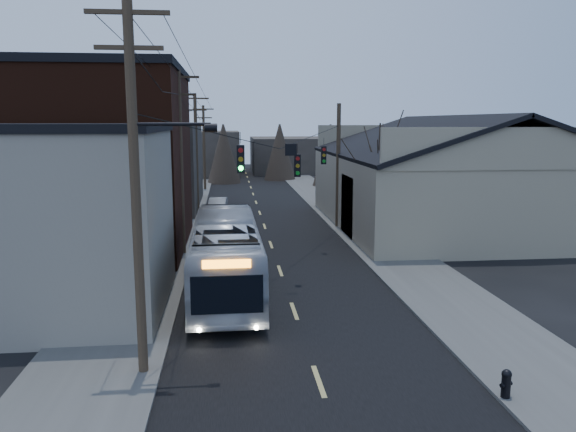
# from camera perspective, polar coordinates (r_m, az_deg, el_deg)

# --- Properties ---
(ground) EXTENTS (160.00, 160.00, 0.00)m
(ground) POSITION_cam_1_polar(r_m,az_deg,el_deg) (14.84, 4.44, -19.80)
(ground) COLOR black
(ground) RESTS_ON ground
(road_surface) EXTENTS (9.00, 110.00, 0.02)m
(road_surface) POSITION_cam_1_polar(r_m,az_deg,el_deg) (43.39, -2.74, -0.10)
(road_surface) COLOR black
(road_surface) RESTS_ON ground
(sidewalk_left) EXTENTS (4.00, 110.00, 0.12)m
(sidewalk_left) POSITION_cam_1_polar(r_m,az_deg,el_deg) (43.50, -11.32, -0.18)
(sidewalk_left) COLOR #474744
(sidewalk_left) RESTS_ON ground
(sidewalk_right) EXTENTS (4.00, 110.00, 0.12)m
(sidewalk_right) POSITION_cam_1_polar(r_m,az_deg,el_deg) (44.22, 5.70, 0.11)
(sidewalk_right) COLOR #474744
(sidewalk_right) RESTS_ON ground
(building_clapboard) EXTENTS (8.00, 8.00, 7.00)m
(building_clapboard) POSITION_cam_1_polar(r_m,az_deg,el_deg) (22.99, -22.55, -0.62)
(building_clapboard) COLOR slate
(building_clapboard) RESTS_ON ground
(building_brick) EXTENTS (10.00, 12.00, 10.00)m
(building_brick) POSITION_cam_1_polar(r_m,az_deg,el_deg) (33.65, -19.10, 5.16)
(building_brick) COLOR black
(building_brick) RESTS_ON ground
(building_left_far) EXTENTS (9.00, 14.00, 7.00)m
(building_left_far) POSITION_cam_1_polar(r_m,az_deg,el_deg) (49.36, -14.31, 4.87)
(building_left_far) COLOR #35302A
(building_left_far) RESTS_ON ground
(warehouse) EXTENTS (16.16, 20.60, 7.73)m
(warehouse) POSITION_cam_1_polar(r_m,az_deg,el_deg) (41.00, 16.13, 2.77)
(warehouse) COLOR gray
(warehouse) RESTS_ON ground
(building_far_left) EXTENTS (10.00, 12.00, 6.00)m
(building_far_left) POSITION_cam_1_polar(r_m,az_deg,el_deg) (77.91, -8.71, 6.29)
(building_far_left) COLOR #35302A
(building_far_left) RESTS_ON ground
(building_far_right) EXTENTS (12.00, 14.00, 5.00)m
(building_far_right) POSITION_cam_1_polar(r_m,az_deg,el_deg) (83.38, 0.47, 6.26)
(building_far_right) COLOR #35302A
(building_far_right) RESTS_ON ground
(bare_tree) EXTENTS (0.40, 0.40, 7.20)m
(bare_tree) POSITION_cam_1_polar(r_m,az_deg,el_deg) (34.10, 9.19, 3.25)
(bare_tree) COLOR black
(bare_tree) RESTS_ON ground
(utility_lines) EXTENTS (11.24, 45.28, 10.50)m
(utility_lines) POSITION_cam_1_polar(r_m,az_deg,el_deg) (36.93, -7.12, 5.88)
(utility_lines) COLOR #382B1E
(utility_lines) RESTS_ON ground
(bus) EXTENTS (2.86, 11.73, 3.26)m
(bus) POSITION_cam_1_polar(r_m,az_deg,el_deg) (24.21, -6.32, -3.98)
(bus) COLOR #B1B6BE
(bus) RESTS_ON ground
(parked_car) EXTENTS (1.66, 3.98, 1.28)m
(parked_car) POSITION_cam_1_polar(r_m,az_deg,el_deg) (45.09, -7.14, 1.01)
(parked_car) COLOR #95989C
(parked_car) RESTS_ON ground
(fire_hydrant) EXTENTS (0.38, 0.26, 0.77)m
(fire_hydrant) POSITION_cam_1_polar(r_m,az_deg,el_deg) (16.34, 21.29, -15.47)
(fire_hydrant) COLOR black
(fire_hydrant) RESTS_ON sidewalk_right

